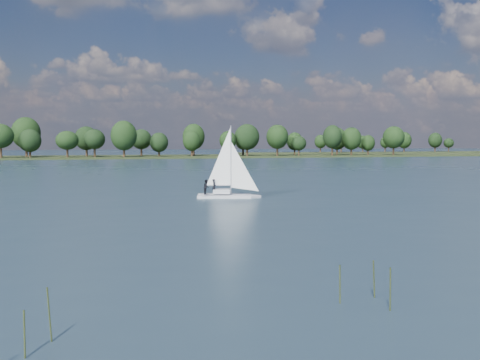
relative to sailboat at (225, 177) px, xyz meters
name	(u,v)px	position (x,y,z in m)	size (l,w,h in m)	color
ground	(210,171)	(11.61, 62.44, -2.64)	(700.00, 700.00, 0.00)	#233342
far_shore	(156,157)	(11.61, 174.44, -2.64)	(660.00, 40.00, 1.50)	black
far_shore_back	(410,153)	(171.61, 222.44, -2.64)	(220.00, 30.00, 1.40)	black
sailboat	(225,177)	(0.00, 0.00, 0.00)	(7.46, 3.95, 9.46)	silver
treeline	(131,139)	(0.47, 169.89, 5.39)	(562.04, 74.17, 18.48)	black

